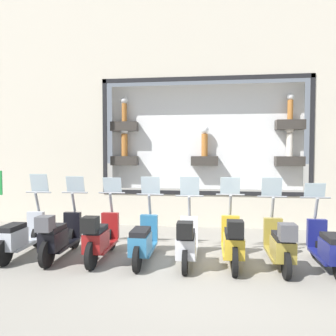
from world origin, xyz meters
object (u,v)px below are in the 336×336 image
at_px(scooter_navy_1, 328,247).
at_px(scooter_red_6, 100,237).
at_px(scooter_silver_8, 20,236).
at_px(scooter_olive_2, 280,244).
at_px(scooter_yellow_3, 233,241).
at_px(scooter_white_4, 187,241).
at_px(scooter_black_7, 58,236).
at_px(scooter_teal_5, 143,241).

distance_m(scooter_navy_1, scooter_red_6, 4.35).
height_order(scooter_red_6, scooter_silver_8, scooter_silver_8).
relative_size(scooter_navy_1, scooter_olive_2, 1.00).
distance_m(scooter_olive_2, scooter_red_6, 3.48).
bearing_deg(scooter_yellow_3, scooter_olive_2, -90.60).
xyz_separation_m(scooter_navy_1, scooter_white_4, (-0.06, 2.61, 0.04)).
distance_m(scooter_red_6, scooter_black_7, 0.87).
distance_m(scooter_white_4, scooter_red_6, 1.74).
bearing_deg(scooter_navy_1, scooter_black_7, 90.57).
bearing_deg(scooter_olive_2, scooter_red_6, 89.86).
bearing_deg(scooter_yellow_3, scooter_silver_8, 89.24).
relative_size(scooter_olive_2, scooter_yellow_3, 0.99).
bearing_deg(scooter_black_7, scooter_silver_8, 86.10).
distance_m(scooter_olive_2, scooter_yellow_3, 0.87).
height_order(scooter_navy_1, scooter_black_7, scooter_black_7).
relative_size(scooter_teal_5, scooter_black_7, 1.00).
relative_size(scooter_red_6, scooter_black_7, 1.00).
bearing_deg(scooter_red_6, scooter_navy_1, -89.33).
relative_size(scooter_white_4, scooter_red_6, 0.99).
distance_m(scooter_olive_2, scooter_silver_8, 5.23).
xyz_separation_m(scooter_navy_1, scooter_olive_2, (-0.06, 0.87, 0.05)).
height_order(scooter_teal_5, scooter_black_7, scooter_teal_5).
distance_m(scooter_yellow_3, scooter_red_6, 2.61).
bearing_deg(scooter_red_6, scooter_silver_8, 88.09).
height_order(scooter_yellow_3, scooter_red_6, scooter_yellow_3).
height_order(scooter_black_7, scooter_silver_8, scooter_silver_8).
relative_size(scooter_navy_1, scooter_silver_8, 1.00).
height_order(scooter_yellow_3, scooter_teal_5, scooter_yellow_3).
xyz_separation_m(scooter_yellow_3, scooter_black_7, (-0.00, 3.48, -0.00)).
distance_m(scooter_white_4, scooter_black_7, 2.61).
height_order(scooter_navy_1, scooter_silver_8, scooter_silver_8).
relative_size(scooter_yellow_3, scooter_black_7, 1.00).
xyz_separation_m(scooter_teal_5, scooter_black_7, (-0.06, 1.74, 0.05)).
bearing_deg(scooter_white_4, scooter_red_6, 89.59).
bearing_deg(scooter_red_6, scooter_teal_5, -86.36).
xyz_separation_m(scooter_navy_1, scooter_red_6, (-0.05, 4.35, 0.07)).
bearing_deg(scooter_olive_2, scooter_navy_1, -86.11).
bearing_deg(scooter_olive_2, scooter_silver_8, 89.27).
bearing_deg(scooter_teal_5, scooter_silver_8, 89.94).
relative_size(scooter_olive_2, scooter_teal_5, 1.00).
relative_size(scooter_white_4, scooter_black_7, 0.99).
bearing_deg(scooter_black_7, scooter_red_6, -89.91).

